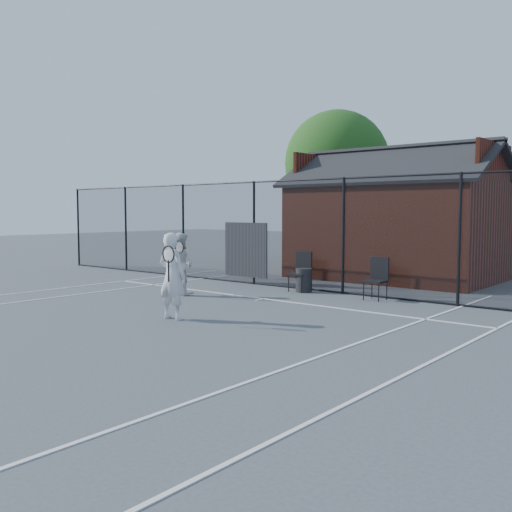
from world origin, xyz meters
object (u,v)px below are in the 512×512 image
Objects in this scene: player_front at (172,276)px; player_back at (180,264)px; chair_left at (300,272)px; waste_bin at (304,280)px; chair_right at (375,279)px; clubhouse at (396,228)px.

player_front is 1.08× the size of player_back.
waste_bin is (0.14, 0.00, -0.20)m from chair_left.
chair_left reaches higher than waste_bin.
chair_right is (1.90, 4.78, -0.36)m from player_front.
clubhouse is at bearing 84.28° from waste_bin.
player_front is 1.71× the size of chair_right.
chair_left is (-0.58, -4.40, -1.09)m from clubhouse.
player_back is 1.54× the size of chair_left.
clubhouse is 3.79× the size of player_front.
clubhouse reaches higher than chair_left.
chair_left is at bearing 93.99° from player_front.
chair_right is (2.23, 0.00, -0.01)m from chair_left.
waste_bin is (-0.19, 4.78, -0.55)m from player_front.
clubhouse is 6.48× the size of chair_right.
waste_bin is (-2.09, 0.00, -0.19)m from chair_right.
waste_bin is at bearing -179.39° from chair_right.
clubhouse is 4.61m from waste_bin.
player_back is 1.58× the size of chair_right.
chair_right is (4.26, 2.40, -0.29)m from player_back.
clubhouse is at bearing 80.55° from chair_left.
player_front is 2.74× the size of waste_bin.
clubhouse is 6.30× the size of chair_left.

